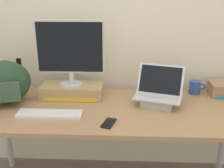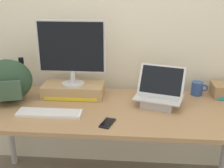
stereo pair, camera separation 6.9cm
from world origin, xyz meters
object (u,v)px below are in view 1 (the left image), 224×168
Objects in this scene: coffee_mug at (195,87)px; cell_phone at (109,123)px; toner_box_yellow at (72,91)px; desktop_monitor at (70,51)px; open_laptop at (158,97)px; messenger_backpack at (5,82)px; external_keyboard at (50,114)px.

coffee_mug is 0.85m from cell_phone.
desktop_monitor reaches higher than toner_box_yellow.
toner_box_yellow is 3.23× the size of cell_phone.
toner_box_yellow is at bearing -173.63° from open_laptop.
messenger_backpack is 1.44m from coffee_mug.
desktop_monitor is at bearing -173.52° from open_laptop.
toner_box_yellow is 1.23× the size of open_laptop.
cell_phone is at bearing -140.51° from coffee_mug.
messenger_backpack reaches higher than external_keyboard.
desktop_monitor reaches higher than cell_phone.
cell_phone is (0.77, -0.31, -0.15)m from messenger_backpack.
desktop_monitor is at bearing -173.60° from coffee_mug.
messenger_backpack is at bearing 174.49° from cell_phone.
cell_phone is at bearing -120.61° from open_laptop.
cell_phone is (0.31, -0.43, -0.36)m from desktop_monitor.
desktop_monitor is at bearing -90.16° from toner_box_yellow.
toner_box_yellow is at bearing 141.66° from cell_phone.
coffee_mug is (0.96, 0.11, -0.31)m from desktop_monitor.
coffee_mug is at bearing -7.56° from messenger_backpack.
external_keyboard is at bearing -46.41° from messenger_backpack.
cell_phone is (0.31, -0.43, -0.04)m from toner_box_yellow.
desktop_monitor is 0.52m from messenger_backpack.
external_keyboard is 0.41m from cell_phone.
toner_box_yellow is 0.66m from open_laptop.
desktop_monitor reaches higher than external_keyboard.
messenger_backpack is at bearing -170.78° from coffee_mug.
messenger_backpack is (-0.46, -0.12, -0.21)m from desktop_monitor.
messenger_backpack is (-0.37, 0.21, 0.14)m from external_keyboard.
toner_box_yellow reaches higher than external_keyboard.
desktop_monitor is at bearing 74.01° from external_keyboard.
cell_phone is at bearing -13.94° from external_keyboard.
coffee_mug is at bearing 6.52° from desktop_monitor.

